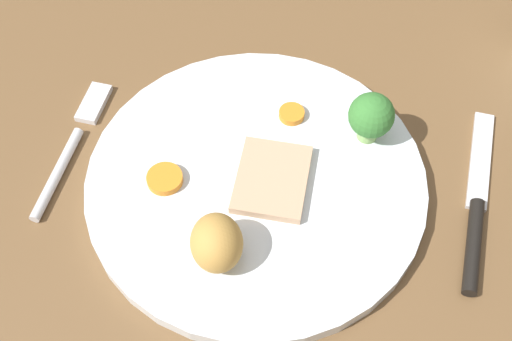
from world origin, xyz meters
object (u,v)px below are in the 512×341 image
at_px(roast_potato_left, 217,243).
at_px(fork, 73,143).
at_px(broccoli_floret, 371,116).
at_px(carrot_coin_front, 295,114).
at_px(dinner_plate, 256,182).
at_px(meat_slice_main, 272,179).
at_px(knife, 476,212).
at_px(carrot_coin_back, 165,179).

height_order(roast_potato_left, fork, roast_potato_left).
relative_size(broccoli_floret, fork, 0.32).
bearing_deg(roast_potato_left, carrot_coin_front, 73.15).
xyz_separation_m(dinner_plate, meat_slice_main, (0.01, -0.00, 0.01)).
height_order(carrot_coin_front, knife, carrot_coin_front).
bearing_deg(carrot_coin_back, dinner_plate, 11.28).
distance_m(broccoli_floret, fork, 0.26).
xyz_separation_m(roast_potato_left, carrot_coin_back, (-0.06, 0.06, -0.02)).
relative_size(carrot_coin_front, fork, 0.15).
relative_size(meat_slice_main, carrot_coin_back, 2.44).
distance_m(dinner_plate, knife, 0.18).
distance_m(meat_slice_main, carrot_coin_front, 0.07).
relative_size(meat_slice_main, broccoli_floret, 1.51).
xyz_separation_m(fork, knife, (0.35, -0.02, 0.00)).
distance_m(carrot_coin_back, knife, 0.26).
height_order(roast_potato_left, carrot_coin_front, roast_potato_left).
xyz_separation_m(meat_slice_main, knife, (0.17, 0.00, -0.01)).
xyz_separation_m(dinner_plate, knife, (0.18, -0.00, -0.00)).
bearing_deg(broccoli_floret, fork, -171.70).
relative_size(carrot_coin_back, broccoli_floret, 0.62).
distance_m(carrot_coin_back, broccoli_floret, 0.18).
height_order(dinner_plate, meat_slice_main, meat_slice_main).
relative_size(meat_slice_main, carrot_coin_front, 3.22).
distance_m(roast_potato_left, carrot_coin_back, 0.08).
height_order(meat_slice_main, roast_potato_left, roast_potato_left).
bearing_deg(fork, meat_slice_main, -91.20).
height_order(meat_slice_main, knife, meat_slice_main).
distance_m(carrot_coin_front, broccoli_floret, 0.07).
bearing_deg(meat_slice_main, dinner_plate, 169.53).
bearing_deg(carrot_coin_back, carrot_coin_front, 40.14).
xyz_separation_m(dinner_plate, carrot_coin_back, (-0.07, -0.01, 0.01)).
bearing_deg(knife, meat_slice_main, 96.97).
bearing_deg(roast_potato_left, broccoli_floret, 50.78).
xyz_separation_m(carrot_coin_front, knife, (0.16, -0.07, -0.01)).
bearing_deg(carrot_coin_front, carrot_coin_back, -139.86).
xyz_separation_m(broccoli_floret, knife, (0.09, -0.06, -0.04)).
height_order(dinner_plate, fork, dinner_plate).
height_order(dinner_plate, roast_potato_left, roast_potato_left).
distance_m(dinner_plate, fork, 0.17).
bearing_deg(broccoli_floret, carrot_coin_back, -156.45).
bearing_deg(dinner_plate, broccoli_floret, 32.30).
relative_size(dinner_plate, knife, 1.55).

